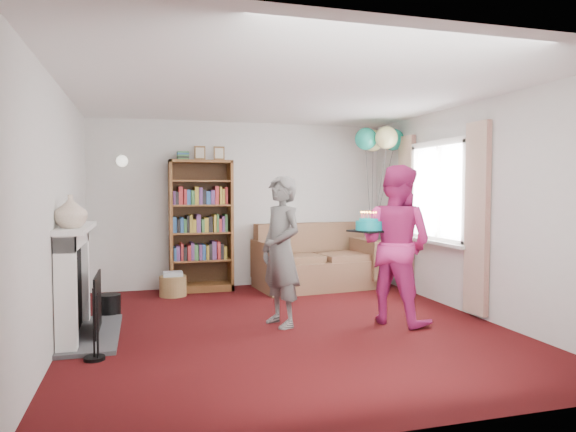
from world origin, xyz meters
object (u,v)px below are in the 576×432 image
object	(u,v)px
sofa	(316,264)
person_striped	(281,251)
bookcase	(201,227)
person_magenta	(396,244)
birthday_cake	(369,226)

from	to	relation	value
sofa	person_striped	xyz separation A→B (m)	(-1.09, -2.00, 0.46)
bookcase	person_magenta	size ratio (longest dim) A/B	1.21
sofa	birthday_cake	world-z (taller)	birthday_cake
person_magenta	birthday_cake	distance (m)	0.39
person_striped	birthday_cake	xyz separation A→B (m)	(0.94, -0.21, 0.27)
bookcase	person_striped	world-z (taller)	bookcase
bookcase	sofa	size ratio (longest dim) A/B	1.17
bookcase	sofa	bearing A→B (deg)	-7.55
bookcase	sofa	xyz separation A→B (m)	(1.72, -0.23, -0.58)
bookcase	person_striped	bearing A→B (deg)	-74.35
person_magenta	birthday_cake	size ratio (longest dim) A/B	4.90
person_magenta	birthday_cake	xyz separation A→B (m)	(-0.32, 0.01, 0.21)
person_striped	person_magenta	size ratio (longest dim) A/B	0.93
sofa	person_magenta	distance (m)	2.28
person_striped	person_magenta	distance (m)	1.28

